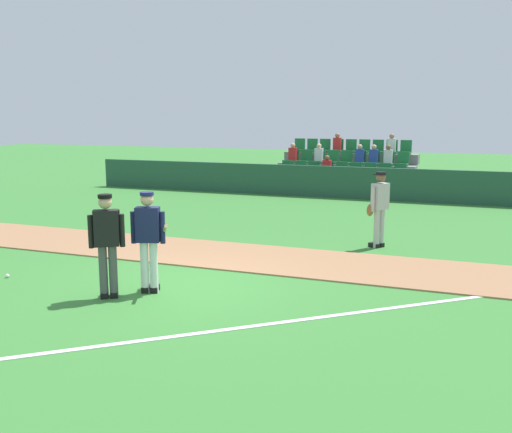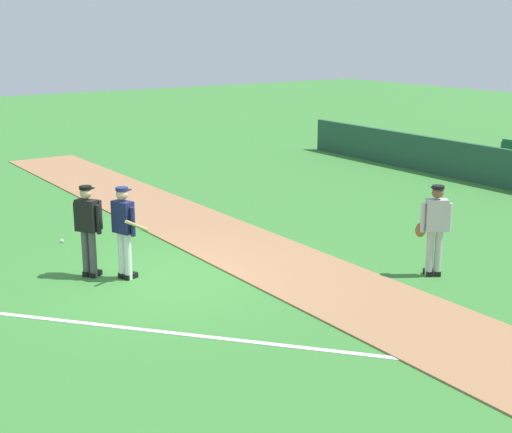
{
  "view_description": "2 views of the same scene",
  "coord_description": "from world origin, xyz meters",
  "views": [
    {
      "loc": [
        4.79,
        -8.86,
        3.04
      ],
      "look_at": [
        0.68,
        1.97,
        0.99
      ],
      "focal_mm": 40.45,
      "sensor_mm": 36.0,
      "label": 1
    },
    {
      "loc": [
        11.75,
        -5.8,
        4.58
      ],
      "look_at": [
        1.12,
        1.45,
        1.23
      ],
      "focal_mm": 51.03,
      "sensor_mm": 36.0,
      "label": 2
    }
  ],
  "objects": [
    {
      "name": "ground_plane",
      "position": [
        0.0,
        0.0,
        0.0
      ],
      "size": [
        80.0,
        80.0,
        0.0
      ],
      "primitive_type": "plane",
      "color": "#387A33"
    },
    {
      "name": "dugout_fence",
      "position": [
        0.0,
        12.0,
        0.58
      ],
      "size": [
        20.0,
        0.16,
        1.17
      ],
      "primitive_type": "cube",
      "color": "#234C38",
      "rests_on": "ground"
    },
    {
      "name": "stadium_bleachers",
      "position": [
        0.0,
        13.88,
        0.63
      ],
      "size": [
        5.55,
        2.95,
        2.3
      ],
      "color": "slate",
      "rests_on": "ground"
    },
    {
      "name": "infield_dirt_path",
      "position": [
        0.0,
        2.38,
        0.01
      ],
      "size": [
        28.0,
        2.32,
        0.03
      ],
      "primitive_type": "cube",
      "color": "#9E704C",
      "rests_on": "ground"
    },
    {
      "name": "foul_line_chalk",
      "position": [
        3.0,
        -0.5,
        0.01
      ],
      "size": [
        9.17,
        7.9,
        0.01
      ],
      "primitive_type": "cube",
      "rotation": [
        0.0,
        0.0,
        0.71
      ],
      "color": "white",
      "rests_on": "ground"
    },
    {
      "name": "runner_grey_jersey",
      "position": [
        2.81,
        4.35,
        0.96
      ],
      "size": [
        0.48,
        0.58,
        1.76
      ],
      "color": "#B2B2B2",
      "rests_on": "ground"
    },
    {
      "name": "batter_navy_jersey",
      "position": [
        -0.34,
        -0.52,
        0.97
      ],
      "size": [
        0.74,
        0.68,
        1.76
      ],
      "color": "white",
      "rests_on": "ground"
    },
    {
      "name": "umpire_home_plate",
      "position": [
        -0.83,
        -1.01,
        1.0
      ],
      "size": [
        0.53,
        0.46,
        1.76
      ],
      "color": "#4C4C4C",
      "rests_on": "ground"
    },
    {
      "name": "baseball",
      "position": [
        -3.34,
        -0.68,
        0.04
      ],
      "size": [
        0.07,
        0.07,
        0.07
      ],
      "primitive_type": "sphere",
      "color": "white",
      "rests_on": "ground"
    }
  ]
}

